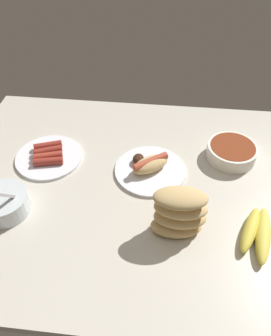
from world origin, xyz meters
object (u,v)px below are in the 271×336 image
object	(u,v)px
plate_hotdog_assembled	(150,167)
plate_sausages	(49,156)
bowl_coleslaw	(3,203)
banana_bunch	(257,232)
bowl_chili	(232,151)
bread_stack	(179,212)

from	to	relation	value
plate_hotdog_assembled	plate_sausages	world-z (taller)	plate_hotdog_assembled
plate_hotdog_assembled	plate_sausages	size ratio (longest dim) A/B	1.03
plate_hotdog_assembled	bowl_coleslaw	bearing A→B (deg)	-153.03
banana_bunch	plate_sausages	bearing A→B (deg)	159.49
banana_bunch	plate_sausages	distance (cm)	68.97
banana_bunch	bowl_coleslaw	bearing A→B (deg)	178.92
banana_bunch	bowl_chili	distance (cm)	31.26
banana_bunch	bread_stack	world-z (taller)	bread_stack
bowl_chili	plate_hotdog_assembled	world-z (taller)	plate_hotdog_assembled
bowl_chili	plate_sausages	world-z (taller)	bowl_chili
bowl_coleslaw	bread_stack	bearing A→B (deg)	-1.39
bowl_coleslaw	plate_hotdog_assembled	size ratio (longest dim) A/B	0.68
bread_stack	plate_hotdog_assembled	xyz separation A→B (cm)	(-9.18, 21.50, -5.41)
banana_bunch	bowl_chili	size ratio (longest dim) A/B	1.16
bread_stack	banana_bunch	bearing A→B (deg)	-0.36
bowl_chili	plate_sausages	xyz separation A→B (cm)	(-60.82, -6.85, -1.72)
bowl_coleslaw	plate_sausages	world-z (taller)	bowl_coleslaw
bowl_coleslaw	plate_hotdog_assembled	world-z (taller)	bowl_coleslaw
bowl_chili	bread_stack	bearing A→B (deg)	-119.47
bread_stack	plate_sausages	bearing A→B (deg)	151.01
banana_bunch	plate_hotdog_assembled	size ratio (longest dim) A/B	0.83
banana_bunch	bowl_coleslaw	world-z (taller)	bowl_coleslaw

